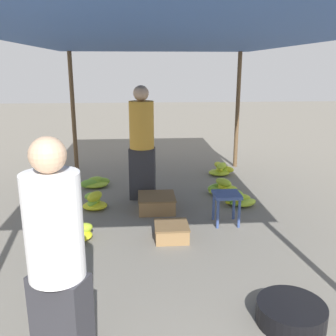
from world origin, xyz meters
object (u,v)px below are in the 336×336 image
(banana_pile_left_1, at_px, (95,183))
(banana_pile_right_1, at_px, (222,188))
(stool, at_px, (226,199))
(banana_pile_right_2, at_px, (221,169))
(banana_pile_left_0, at_px, (95,201))
(banana_pile_left_2, at_px, (78,233))
(banana_pile_right_0, at_px, (238,200))
(crate_near, at_px, (171,232))
(basin_black, at_px, (291,314))
(crate_mid, at_px, (157,203))
(vendor_foreground, at_px, (57,263))
(shopper_walking_mid, at_px, (142,142))

(banana_pile_left_1, height_order, banana_pile_right_1, banana_pile_right_1)
(stool, relative_size, banana_pile_right_2, 0.82)
(banana_pile_left_0, xyz_separation_m, banana_pile_left_2, (-0.09, -1.00, -0.03))
(banana_pile_left_1, bearing_deg, banana_pile_right_2, 13.86)
(banana_pile_right_0, xyz_separation_m, crate_near, (-1.08, -1.04, 0.01))
(basin_black, height_order, banana_pile_right_0, banana_pile_right_0)
(banana_pile_right_2, bearing_deg, banana_pile_left_2, -131.45)
(banana_pile_right_0, distance_m, crate_mid, 1.22)
(banana_pile_left_2, bearing_deg, banana_pile_right_2, 48.55)
(banana_pile_left_0, distance_m, banana_pile_right_1, 2.02)
(banana_pile_left_2, relative_size, banana_pile_right_1, 0.94)
(vendor_foreground, xyz_separation_m, crate_mid, (0.73, 2.90, -0.72))
(vendor_foreground, xyz_separation_m, basin_black, (1.68, 0.40, -0.75))
(banana_pile_right_0, distance_m, shopper_walking_mid, 1.66)
(banana_pile_left_1, height_order, shopper_walking_mid, shopper_walking_mid)
(banana_pile_left_0, height_order, banana_pile_right_2, banana_pile_left_0)
(banana_pile_left_0, relative_size, crate_near, 0.89)
(banana_pile_right_1, height_order, banana_pile_right_2, banana_pile_right_1)
(stool, height_order, banana_pile_left_2, stool)
(banana_pile_right_0, height_order, banana_pile_right_1, banana_pile_right_1)
(banana_pile_left_1, bearing_deg, banana_pile_left_2, -89.61)
(banana_pile_left_0, xyz_separation_m, crate_mid, (0.89, -0.14, 0.00))
(vendor_foreground, distance_m, crate_mid, 3.08)
(shopper_walking_mid, bearing_deg, banana_pile_right_1, 4.79)
(banana_pile_right_2, distance_m, crate_mid, 2.15)
(basin_black, distance_m, banana_pile_right_0, 2.63)
(banana_pile_right_2, bearing_deg, basin_black, -94.71)
(banana_pile_left_1, distance_m, crate_mid, 1.51)
(basin_black, bearing_deg, stool, 92.22)
(vendor_foreground, bearing_deg, banana_pile_right_2, 66.26)
(vendor_foreground, height_order, banana_pile_left_1, vendor_foreground)
(banana_pile_right_1, xyz_separation_m, banana_pile_right_2, (0.23, 1.09, 0.02))
(stool, relative_size, banana_pile_left_0, 1.17)
(banana_pile_left_2, relative_size, banana_pile_right_2, 0.93)
(shopper_walking_mid, bearing_deg, crate_mid, -69.92)
(banana_pile_left_1, bearing_deg, crate_mid, -49.36)
(basin_black, xyz_separation_m, shopper_walking_mid, (-1.14, 3.02, 0.81))
(stool, height_order, banana_pile_right_0, stool)
(crate_mid, bearing_deg, banana_pile_right_2, 52.80)
(stool, height_order, banana_pile_right_1, stool)
(vendor_foreground, height_order, banana_pile_right_1, vendor_foreground)
(shopper_walking_mid, bearing_deg, banana_pile_left_2, -119.61)
(banana_pile_right_1, height_order, shopper_walking_mid, shopper_walking_mid)
(stool, distance_m, crate_near, 0.87)
(banana_pile_right_0, bearing_deg, shopper_walking_mid, 164.17)
(banana_pile_right_1, bearing_deg, stool, -99.69)
(banana_pile_right_0, bearing_deg, banana_pile_left_0, 179.55)
(stool, xyz_separation_m, banana_pile_left_1, (-1.86, 1.67, -0.26))
(banana_pile_left_0, height_order, banana_pile_right_0, banana_pile_left_0)
(crate_mid, bearing_deg, stool, -31.01)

